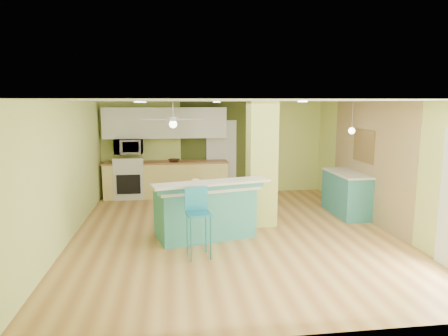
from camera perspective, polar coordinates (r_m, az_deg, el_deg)
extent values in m
cube|color=#A46D39|center=(7.78, 1.33, -9.22)|extent=(6.00, 7.00, 0.01)
cube|color=white|center=(7.38, 1.40, 9.61)|extent=(6.00, 7.00, 0.01)
cube|color=#D5E47A|center=(10.92, -1.46, 2.89)|extent=(6.00, 0.01, 2.50)
cube|color=#D5E47A|center=(4.13, 8.90, -7.88)|extent=(6.00, 0.01, 2.50)
cube|color=#D5E47A|center=(7.62, -21.57, -0.53)|extent=(0.01, 7.00, 2.50)
cube|color=#D5E47A|center=(8.47, 21.89, 0.37)|extent=(0.01, 7.00, 2.50)
cube|color=#9A7F58|center=(8.98, 19.94, 0.96)|extent=(0.02, 3.40, 2.50)
cube|color=#3C441B|center=(10.93, -0.40, 2.90)|extent=(2.20, 0.02, 2.50)
cube|color=silver|center=(10.93, -0.38, 1.58)|extent=(0.82, 0.05, 2.00)
cube|color=#B3BD57|center=(8.08, 5.38, 0.61)|extent=(0.55, 0.55, 2.50)
cube|color=#EFDB7D|center=(10.68, -8.22, -1.69)|extent=(3.20, 0.60, 0.90)
cube|color=#955B33|center=(10.60, -8.28, 0.81)|extent=(3.25, 0.63, 0.04)
cube|color=silver|center=(10.74, -13.30, -1.78)|extent=(0.76, 0.64, 0.90)
cube|color=black|center=(10.42, -13.47, -2.29)|extent=(0.59, 0.02, 0.50)
cube|color=silver|center=(10.35, -13.57, 0.84)|extent=(0.76, 0.06, 0.18)
cube|color=white|center=(10.62, -8.40, 6.41)|extent=(3.20, 0.34, 0.80)
imported|color=white|center=(10.61, -13.48, 2.99)|extent=(0.70, 0.48, 0.39)
cylinder|color=silver|center=(9.29, -7.33, 8.20)|extent=(0.03, 0.03, 0.40)
cylinder|color=silver|center=(9.30, -7.30, 6.96)|extent=(0.24, 0.24, 0.10)
sphere|color=white|center=(9.30, -7.28, 6.23)|extent=(0.18, 0.18, 0.18)
cylinder|color=white|center=(8.89, 17.88, 7.08)|extent=(0.01, 0.01, 0.62)
sphere|color=white|center=(8.90, 17.78, 5.08)|extent=(0.14, 0.14, 0.14)
cube|color=brown|center=(9.11, 19.34, 3.01)|extent=(0.03, 0.90, 0.70)
cube|color=teal|center=(7.46, -2.80, -6.33)|extent=(1.89, 1.27, 0.91)
cube|color=beige|center=(7.34, -2.83, -2.70)|extent=(2.01, 1.39, 0.05)
cube|color=teal|center=(6.95, -1.75, -2.61)|extent=(1.92, 0.62, 0.13)
cube|color=beige|center=(6.94, -1.75, -2.12)|extent=(2.12, 0.93, 0.04)
cylinder|color=teal|center=(6.32, -4.72, -10.22)|extent=(0.02, 0.02, 0.71)
cylinder|color=teal|center=(6.39, -1.91, -9.99)|extent=(0.02, 0.02, 0.71)
cylinder|color=teal|center=(6.62, -5.27, -9.34)|extent=(0.02, 0.02, 0.71)
cylinder|color=teal|center=(6.68, -2.58, -9.13)|extent=(0.02, 0.02, 0.71)
cube|color=teal|center=(6.39, -3.66, -6.54)|extent=(0.43, 0.43, 0.03)
cube|color=teal|center=(6.49, -3.99, -4.35)|extent=(0.37, 0.09, 0.39)
cube|color=teal|center=(9.32, 17.05, -3.57)|extent=(0.59, 1.42, 0.91)
cube|color=silver|center=(9.23, 17.19, -0.69)|extent=(0.63, 1.48, 0.04)
imported|color=#361E16|center=(10.51, -7.13, 1.07)|extent=(0.39, 0.39, 0.07)
cylinder|color=yellow|center=(7.17, -4.08, -2.20)|extent=(0.13, 0.13, 0.15)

